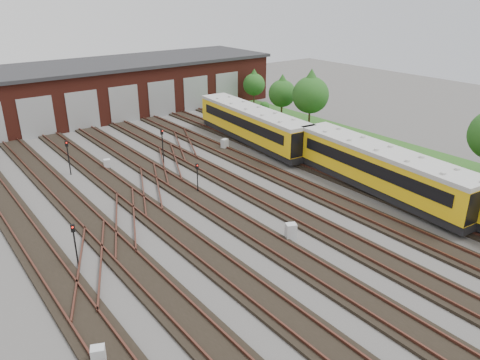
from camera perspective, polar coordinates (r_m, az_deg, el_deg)
ground at (r=30.19m, az=8.60°, el=-7.81°), size 120.00×120.00×0.00m
track_network at (r=30.38m, az=7.59°, el=-7.31°), size 30.40×70.00×0.33m
maintenance_shed at (r=62.01m, az=-18.88°, el=10.23°), size 51.00×12.50×6.35m
grass_verge at (r=49.55m, az=15.89°, el=3.89°), size 8.00×55.00×0.05m
metro_train at (r=37.81m, az=16.83°, el=1.31°), size 4.39×48.57×3.38m
signal_mast_0 at (r=28.38m, az=-19.52°, el=-6.91°), size 0.26×0.25×2.78m
signal_mast_1 at (r=42.57m, az=-20.25°, el=3.09°), size 0.28×0.26×3.07m
signal_mast_2 at (r=43.11m, az=-9.44°, el=4.58°), size 0.28×0.26×3.27m
signal_mast_3 at (r=36.52m, az=-5.22°, el=0.70°), size 0.24×0.22×2.50m
relay_cabinet_0 at (r=22.16m, az=-16.87°, el=-19.93°), size 0.75×0.70×0.99m
relay_cabinet_1 at (r=43.35m, az=-15.88°, el=1.86°), size 0.66×0.59×0.93m
relay_cabinet_2 at (r=30.38m, az=6.22°, el=-6.27°), size 0.83×0.78×1.11m
relay_cabinet_3 at (r=46.98m, az=-1.88°, el=4.39°), size 0.72×0.63×1.05m
relay_cabinet_4 at (r=41.79m, az=12.58°, el=1.50°), size 0.67×0.57×1.05m
tree_0 at (r=57.94m, az=5.17°, el=10.86°), size 3.31×3.31×5.48m
tree_1 at (r=64.89m, az=1.72°, el=11.88°), size 2.99×2.99×4.95m
tree_2 at (r=53.79m, az=8.62°, el=10.73°), size 4.12×4.12×6.82m
bush_0 at (r=47.83m, az=16.62°, el=3.90°), size 1.25×1.25×1.25m
bush_1 at (r=60.41m, az=1.71°, el=8.64°), size 1.34×1.34×1.34m
bush_2 at (r=62.70m, az=3.02°, el=9.12°), size 1.31×1.31×1.31m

